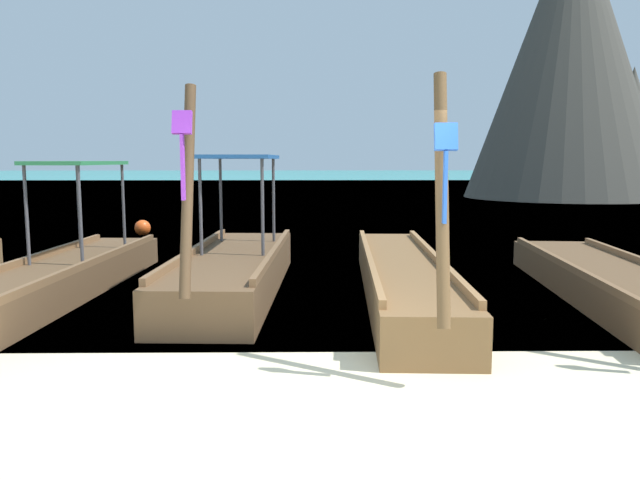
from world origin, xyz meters
TOP-DOWN VIEW (x-y plane):
  - ground at (0.00, 0.00)m, footprint 120.00×120.00m
  - sea_water at (0.00, 61.54)m, footprint 120.00×120.00m
  - longtail_boat_red_ribbon at (-3.93, 4.48)m, footprint 1.40×6.93m
  - longtail_boat_violet_ribbon at (-1.32, 4.68)m, footprint 1.57×6.08m
  - longtail_boat_blue_ribbon at (1.23, 4.21)m, footprint 1.39×7.32m
  - longtail_boat_green_ribbon at (4.28, 4.04)m, footprint 1.91×6.83m
  - karst_rock at (14.11, 29.51)m, footprint 11.83×10.71m
  - mooring_buoy_near at (-4.70, 12.02)m, footprint 0.43×0.43m

SIDE VIEW (x-z plane):
  - ground at x=0.00m, z-range 0.00..0.00m
  - sea_water at x=0.00m, z-range 0.00..0.00m
  - mooring_buoy_near at x=-4.70m, z-range 0.00..0.43m
  - longtail_boat_green_ribbon at x=4.28m, z-range -1.05..1.55m
  - longtail_boat_blue_ribbon at x=1.23m, z-range -1.13..1.73m
  - longtail_boat_red_ribbon at x=-3.93m, z-range -0.92..1.57m
  - longtail_boat_violet_ribbon at x=-1.32m, z-range -1.07..1.80m
  - karst_rock at x=14.11m, z-range -0.32..15.16m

